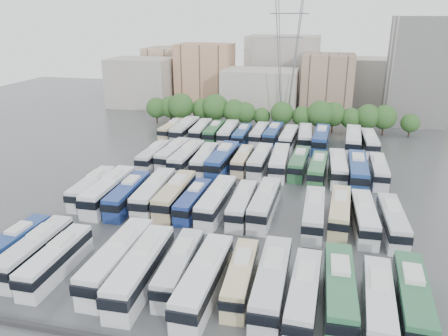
% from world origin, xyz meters
% --- Properties ---
extents(ground, '(220.00, 220.00, 0.00)m').
position_xyz_m(ground, '(0.00, 0.00, 0.00)').
color(ground, '#424447').
rests_on(ground, ground).
extents(tree_line, '(65.33, 7.55, 8.13)m').
position_xyz_m(tree_line, '(-1.69, 42.05, 4.29)').
color(tree_line, black).
rests_on(tree_line, ground).
extents(city_buildings, '(102.00, 35.00, 20.00)m').
position_xyz_m(city_buildings, '(-7.46, 71.86, 7.87)').
color(city_buildings, '#9E998E').
rests_on(city_buildings, ground).
extents(apartment_tower, '(14.00, 14.00, 26.00)m').
position_xyz_m(apartment_tower, '(34.00, 58.00, 13.00)').
color(apartment_tower, silver).
rests_on(apartment_tower, ground).
extents(electricity_pylon, '(9.00, 6.91, 33.83)m').
position_xyz_m(electricity_pylon, '(2.00, 50.00, 18.66)').
color(electricity_pylon, slate).
rests_on(electricity_pylon, ground).
extents(bus_r0_s0, '(2.86, 11.48, 3.58)m').
position_xyz_m(bus_r0_s0, '(-21.47, -23.31, 1.76)').
color(bus_r0_s0, navy).
rests_on(bus_r0_s0, ground).
extents(bus_r0_s1, '(2.71, 12.01, 3.76)m').
position_xyz_m(bus_r0_s1, '(-18.23, -23.67, 1.85)').
color(bus_r0_s1, silver).
rests_on(bus_r0_s1, ground).
extents(bus_r0_s2, '(2.58, 11.48, 3.60)m').
position_xyz_m(bus_r0_s2, '(-14.95, -24.66, 1.76)').
color(bus_r0_s2, silver).
rests_on(bus_r0_s2, ground).
extents(bus_r0_s4, '(2.94, 13.43, 4.21)m').
position_xyz_m(bus_r0_s4, '(-8.23, -23.57, 2.07)').
color(bus_r0_s4, white).
rests_on(bus_r0_s4, ground).
extents(bus_r0_s5, '(3.35, 13.50, 4.21)m').
position_xyz_m(bus_r0_s5, '(-5.07, -24.73, 2.07)').
color(bus_r0_s5, white).
rests_on(bus_r0_s5, ground).
extents(bus_r0_s6, '(3.04, 11.83, 3.68)m').
position_xyz_m(bus_r0_s6, '(-1.52, -23.00, 1.81)').
color(bus_r0_s6, silver).
rests_on(bus_r0_s6, ground).
extents(bus_r0_s7, '(3.11, 13.21, 4.13)m').
position_xyz_m(bus_r0_s7, '(1.73, -25.01, 2.03)').
color(bus_r0_s7, white).
rests_on(bus_r0_s7, ground).
extents(bus_r0_s8, '(2.84, 11.13, 3.46)m').
position_xyz_m(bus_r0_s8, '(5.06, -23.18, 1.70)').
color(bus_r0_s8, beige).
rests_on(bus_r0_s8, ground).
extents(bus_r0_s9, '(2.89, 12.94, 4.06)m').
position_xyz_m(bus_r0_s9, '(8.27, -23.79, 1.99)').
color(bus_r0_s9, silver).
rests_on(bus_r0_s9, ground).
extents(bus_r0_s10, '(3.01, 12.06, 3.76)m').
position_xyz_m(bus_r0_s10, '(11.45, -24.79, 1.84)').
color(bus_r0_s10, silver).
rests_on(bus_r0_s10, ground).
extents(bus_r0_s11, '(3.06, 12.77, 3.99)m').
position_xyz_m(bus_r0_s11, '(14.72, -23.60, 1.96)').
color(bus_r0_s11, '#2E6D45').
rests_on(bus_r0_s11, ground).
extents(bus_r0_s12, '(3.16, 12.05, 3.75)m').
position_xyz_m(bus_r0_s12, '(18.16, -24.72, 1.84)').
color(bus_r0_s12, silver).
rests_on(bus_r0_s12, ground).
extents(bus_r0_s13, '(3.34, 12.59, 3.91)m').
position_xyz_m(bus_r0_s13, '(21.29, -23.42, 1.92)').
color(bus_r0_s13, '#2C6642').
rests_on(bus_r0_s13, ground).
extents(bus_r1_s0, '(3.05, 11.87, 3.70)m').
position_xyz_m(bus_r1_s0, '(-21.49, -5.24, 1.81)').
color(bus_r1_s0, silver).
rests_on(bus_r1_s0, ground).
extents(bus_r1_s1, '(3.12, 13.31, 4.16)m').
position_xyz_m(bus_r1_s1, '(-18.18, -6.31, 2.04)').
color(bus_r1_s1, white).
rests_on(bus_r1_s1, ground).
extents(bus_r1_s2, '(3.06, 12.21, 3.80)m').
position_xyz_m(bus_r1_s2, '(-14.96, -6.65, 1.87)').
color(bus_r1_s2, navy).
rests_on(bus_r1_s2, ground).
extents(bus_r1_s3, '(3.42, 13.04, 4.06)m').
position_xyz_m(bus_r1_s3, '(-11.43, -5.39, 1.99)').
color(bus_r1_s3, silver).
rests_on(bus_r1_s3, ground).
extents(bus_r1_s4, '(2.84, 12.61, 3.95)m').
position_xyz_m(bus_r1_s4, '(-8.21, -5.26, 1.94)').
color(bus_r1_s4, '#C6B388').
rests_on(bus_r1_s4, ground).
extents(bus_r1_s5, '(2.70, 11.07, 3.45)m').
position_xyz_m(bus_r1_s5, '(-5.14, -6.23, 1.70)').
color(bus_r1_s5, navy).
rests_on(bus_r1_s5, ground).
extents(bus_r1_s6, '(3.15, 12.71, 3.96)m').
position_xyz_m(bus_r1_s6, '(-1.81, -6.10, 1.95)').
color(bus_r1_s6, white).
rests_on(bus_r1_s6, ground).
extents(bus_r1_s7, '(2.60, 11.61, 3.64)m').
position_xyz_m(bus_r1_s7, '(1.84, -5.98, 1.79)').
color(bus_r1_s7, silver).
rests_on(bus_r1_s7, ground).
extents(bus_r1_s8, '(3.14, 12.65, 3.94)m').
position_xyz_m(bus_r1_s8, '(4.90, -5.35, 1.94)').
color(bus_r1_s8, silver).
rests_on(bus_r1_s8, ground).
extents(bus_r1_s10, '(2.65, 12.08, 3.79)m').
position_xyz_m(bus_r1_s10, '(11.65, -6.81, 1.86)').
color(bus_r1_s10, silver).
rests_on(bus_r1_s10, ground).
extents(bus_r1_s11, '(3.13, 11.91, 3.70)m').
position_xyz_m(bus_r1_s11, '(15.00, -5.25, 1.82)').
color(bus_r1_s11, '#CDC18D').
rests_on(bus_r1_s11, ground).
extents(bus_r1_s12, '(3.13, 12.05, 3.75)m').
position_xyz_m(bus_r1_s12, '(18.09, -6.37, 1.84)').
color(bus_r1_s12, silver).
rests_on(bus_r1_s12, ground).
extents(bus_r1_s13, '(3.00, 11.90, 3.71)m').
position_xyz_m(bus_r1_s13, '(21.51, -6.82, 1.82)').
color(bus_r1_s13, silver).
rests_on(bus_r1_s13, ground).
extents(bus_r2_s1, '(2.56, 11.75, 3.69)m').
position_xyz_m(bus_r2_s1, '(-18.17, 11.40, 1.81)').
color(bus_r2_s1, silver).
rests_on(bus_r2_s1, ground).
extents(bus_r2_s2, '(3.18, 12.43, 3.87)m').
position_xyz_m(bus_r2_s2, '(-14.94, 13.01, 1.90)').
color(bus_r2_s2, silver).
rests_on(bus_r2_s2, ground).
extents(bus_r2_s3, '(3.13, 13.11, 4.09)m').
position_xyz_m(bus_r2_s3, '(-11.70, 11.13, 2.01)').
color(bus_r2_s3, silver).
rests_on(bus_r2_s3, ground).
extents(bus_r2_s4, '(3.29, 12.42, 3.86)m').
position_xyz_m(bus_r2_s4, '(-8.30, 11.04, 1.89)').
color(bus_r2_s4, silver).
rests_on(bus_r2_s4, ground).
extents(bus_r2_s5, '(3.49, 13.60, 4.23)m').
position_xyz_m(bus_r2_s5, '(-5.06, 11.23, 2.08)').
color(bus_r2_s5, navy).
rests_on(bus_r2_s5, ground).
extents(bus_r2_s6, '(2.45, 11.00, 3.45)m').
position_xyz_m(bus_r2_s6, '(-1.76, 13.00, 1.69)').
color(bus_r2_s6, beige).
rests_on(bus_r2_s6, ground).
extents(bus_r2_s7, '(3.04, 12.41, 3.87)m').
position_xyz_m(bus_r2_s7, '(1.45, 13.00, 1.90)').
color(bus_r2_s7, silver).
rests_on(bus_r2_s7, ground).
extents(bus_r2_s8, '(3.14, 12.87, 4.02)m').
position_xyz_m(bus_r2_s8, '(4.90, 12.82, 1.97)').
color(bus_r2_s8, silver).
rests_on(bus_r2_s8, ground).
extents(bus_r2_s9, '(3.12, 11.88, 3.69)m').
position_xyz_m(bus_r2_s9, '(8.30, 13.38, 1.81)').
color(bus_r2_s9, '#2C683C').
rests_on(bus_r2_s9, ground).
extents(bus_r2_s10, '(3.17, 11.98, 3.72)m').
position_xyz_m(bus_r2_s10, '(11.63, 10.97, 1.83)').
color(bus_r2_s10, '#31723F').
rests_on(bus_r2_s10, ground).
extents(bus_r2_s11, '(3.16, 12.56, 3.91)m').
position_xyz_m(bus_r2_s11, '(14.90, 12.26, 1.92)').
color(bus_r2_s11, silver).
rests_on(bus_r2_s11, ground).
extents(bus_r2_s12, '(2.93, 13.39, 4.20)m').
position_xyz_m(bus_r2_s12, '(18.09, 10.96, 2.06)').
color(bus_r2_s12, navy).
rests_on(bus_r2_s12, ground).
extents(bus_r2_s13, '(2.60, 11.63, 3.64)m').
position_xyz_m(bus_r2_s13, '(21.59, 12.65, 1.79)').
color(bus_r2_s13, silver).
rests_on(bus_r2_s13, ground).
extents(bus_r3_s0, '(3.02, 11.39, 3.54)m').
position_xyz_m(bus_r3_s0, '(-21.53, 30.77, 1.74)').
color(bus_r3_s0, '#CCBA8C').
rests_on(bus_r3_s0, ground).
extents(bus_r3_s1, '(2.99, 13.33, 4.18)m').
position_xyz_m(bus_r3_s1, '(-18.15, 29.88, 2.05)').
color(bus_r3_s1, silver).
rests_on(bus_r3_s1, ground).
extents(bus_r3_s2, '(3.10, 12.06, 3.75)m').
position_xyz_m(bus_r3_s2, '(-14.69, 30.71, 1.84)').
color(bus_r3_s2, silver).
rests_on(bus_r3_s2, ground).
extents(bus_r3_s3, '(2.84, 11.86, 3.71)m').
position_xyz_m(bus_r3_s3, '(-11.47, 30.17, 1.82)').
color(bus_r3_s3, '#2B6437').
rests_on(bus_r3_s3, ground).
extents(bus_r3_s4, '(3.11, 12.48, 3.89)m').
position_xyz_m(bus_r3_s4, '(-8.25, 30.01, 1.91)').
color(bus_r3_s4, silver).
rests_on(bus_r3_s4, ground).
extents(bus_r3_s5, '(2.60, 11.35, 3.55)m').
position_xyz_m(bus_r3_s5, '(-4.98, 29.21, 1.74)').
color(bus_r3_s5, navy).
rests_on(bus_r3_s5, ground).
extents(bus_r3_s6, '(2.80, 11.73, 3.66)m').
position_xyz_m(bus_r3_s6, '(-1.50, 30.84, 1.80)').
color(bus_r3_s6, silver).
rests_on(bus_r3_s6, ground).
extents(bus_r3_s7, '(3.28, 12.36, 3.84)m').
position_xyz_m(bus_r3_s7, '(1.52, 30.78, 1.89)').
color(bus_r3_s7, navy).
rests_on(bus_r3_s7, ground).
extents(bus_r3_s8, '(3.20, 12.26, 3.81)m').
position_xyz_m(bus_r3_s8, '(5.02, 28.95, 1.87)').
color(bus_r3_s8, silver).
rests_on(bus_r3_s8, ground).
extents(bus_r3_s9, '(3.25, 12.52, 3.90)m').
position_xyz_m(bus_r3_s9, '(8.32, 30.61, 1.91)').
color(bus_r3_s9, silver).
rests_on(bus_r3_s9, ground).
extents(bus_r3_s10, '(3.51, 13.50, 4.20)m').
position_xyz_m(bus_r3_s10, '(11.67, 29.18, 2.06)').
color(bus_r3_s10, navy).
rests_on(bus_r3_s10, ground).
extents(bus_r3_s12, '(3.59, 13.81, 4.29)m').
position_xyz_m(bus_r3_s12, '(18.09, 29.44, 2.11)').
color(bus_r3_s12, silver).
rests_on(bus_r3_s12, ground).
extents(bus_r3_s13, '(3.11, 12.27, 3.82)m').
position_xyz_m(bus_r3_s13, '(21.36, 29.54, 1.88)').
color(bus_r3_s13, silver).
rests_on(bus_r3_s13, ground).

